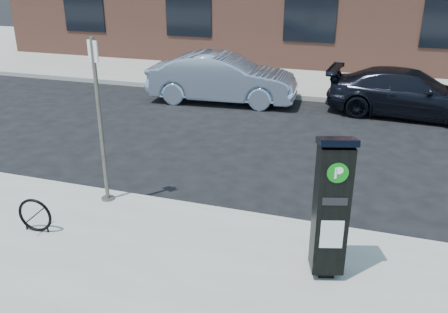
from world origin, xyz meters
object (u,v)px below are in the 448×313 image
at_px(bike_rack, 35,215).
at_px(car_silver, 222,78).
at_px(parking_kiosk, 331,207).
at_px(car_dark, 409,93).
at_px(sign_pole, 100,124).

height_order(bike_rack, car_silver, car_silver).
height_order(parking_kiosk, bike_rack, parking_kiosk).
distance_m(bike_rack, car_dark, 10.55).
relative_size(parking_kiosk, car_dark, 0.44).
bearing_deg(sign_pole, car_dark, 79.36).
xyz_separation_m(sign_pole, car_dark, (5.20, 7.58, -0.91)).
relative_size(sign_pole, bike_rack, 5.02).
bearing_deg(parking_kiosk, car_dark, 64.94).
bearing_deg(car_silver, bike_rack, 173.93).
height_order(car_silver, car_dark, car_silver).
bearing_deg(car_silver, car_dark, -92.19).
distance_m(car_silver, car_dark, 5.50).
height_order(sign_pole, bike_rack, sign_pole).
height_order(parking_kiosk, car_dark, parking_kiosk).
relative_size(sign_pole, car_silver, 0.62).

